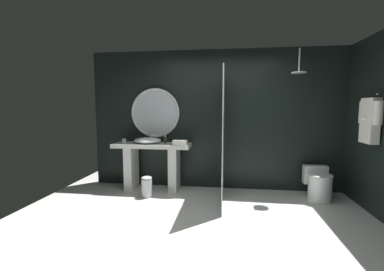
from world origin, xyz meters
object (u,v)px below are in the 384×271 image
at_px(round_wall_mirror, 155,113).
at_px(waste_bin, 147,186).
at_px(vessel_sink, 148,140).
at_px(toilet, 319,184).
at_px(folded_hand_towel, 180,143).
at_px(soap_dispenser, 165,140).
at_px(hanging_bathrobe, 370,118).
at_px(rain_shower_head, 299,71).
at_px(tumbler_cup, 124,141).

relative_size(round_wall_mirror, waste_bin, 2.61).
bearing_deg(vessel_sink, toilet, -3.05).
distance_m(toilet, folded_hand_towel, 2.44).
xyz_separation_m(soap_dispenser, hanging_bathrobe, (3.13, -0.68, 0.45)).
height_order(rain_shower_head, hanging_bathrobe, rain_shower_head).
height_order(toilet, folded_hand_towel, folded_hand_towel).
distance_m(tumbler_cup, hanging_bathrobe, 3.99).
height_order(rain_shower_head, waste_bin, rain_shower_head).
relative_size(rain_shower_head, hanging_bathrobe, 0.57).
relative_size(vessel_sink, toilet, 0.92).
bearing_deg(hanging_bathrobe, vessel_sink, 169.28).
bearing_deg(vessel_sink, hanging_bathrobe, -10.72).
bearing_deg(waste_bin, tumbler_cup, 144.29).
relative_size(hanging_bathrobe, waste_bin, 1.95).
relative_size(soap_dispenser, waste_bin, 0.42).
distance_m(toilet, waste_bin, 2.90).
bearing_deg(soap_dispenser, folded_hand_towel, -28.07).
relative_size(tumbler_cup, round_wall_mirror, 0.09).
bearing_deg(vessel_sink, tumbler_cup, -177.01).
height_order(round_wall_mirror, toilet, round_wall_mirror).
bearing_deg(toilet, rain_shower_head, 169.34).
distance_m(soap_dispenser, round_wall_mirror, 0.59).
bearing_deg(round_wall_mirror, soap_dispenser, -40.36).
distance_m(round_wall_mirror, rain_shower_head, 2.64).
relative_size(vessel_sink, folded_hand_towel, 2.06).
xyz_separation_m(soap_dispenser, folded_hand_towel, (0.31, -0.16, -0.03)).
bearing_deg(hanging_bathrobe, tumbler_cup, 170.83).
xyz_separation_m(vessel_sink, hanging_bathrobe, (3.46, -0.66, 0.46)).
distance_m(round_wall_mirror, hanging_bathrobe, 3.49).
xyz_separation_m(round_wall_mirror, toilet, (2.91, -0.39, -1.17)).
distance_m(tumbler_cup, rain_shower_head, 3.30).
bearing_deg(soap_dispenser, round_wall_mirror, 139.64).
bearing_deg(vessel_sink, round_wall_mirror, 69.15).
xyz_separation_m(soap_dispenser, waste_bin, (-0.23, -0.45, -0.76)).
xyz_separation_m(tumbler_cup, soap_dispenser, (0.78, 0.05, 0.03)).
xyz_separation_m(rain_shower_head, toilet, (0.38, -0.07, -1.88)).
xyz_separation_m(vessel_sink, round_wall_mirror, (0.09, 0.23, 0.50)).
distance_m(vessel_sink, hanging_bathrobe, 3.55).
xyz_separation_m(soap_dispenser, toilet, (2.66, -0.18, -0.68)).
relative_size(soap_dispenser, round_wall_mirror, 0.16).
bearing_deg(hanging_bathrobe, round_wall_mirror, 165.29).
distance_m(waste_bin, folded_hand_towel, 0.95).
xyz_separation_m(round_wall_mirror, waste_bin, (0.02, -0.65, -1.25)).
bearing_deg(tumbler_cup, vessel_sink, 2.99).
distance_m(round_wall_mirror, folded_hand_towel, 0.84).
bearing_deg(folded_hand_towel, toilet, -0.41).
height_order(soap_dispenser, waste_bin, soap_dispenser).
bearing_deg(folded_hand_towel, round_wall_mirror, 146.05).
xyz_separation_m(vessel_sink, folded_hand_towel, (0.64, -0.14, -0.01)).
bearing_deg(soap_dispenser, waste_bin, -117.17).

